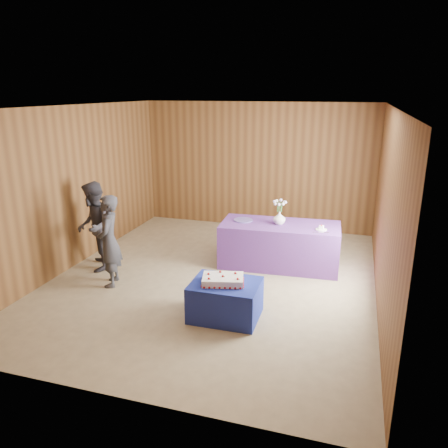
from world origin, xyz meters
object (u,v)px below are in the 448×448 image
at_px(cake_table, 225,300).
at_px(vase, 279,218).
at_px(serving_table, 279,245).
at_px(sheet_cake, 223,280).
at_px(guest_right, 94,227).
at_px(guest_left, 109,241).

relative_size(cake_table, vase, 4.15).
bearing_deg(serving_table, cake_table, -103.91).
bearing_deg(serving_table, sheet_cake, -104.59).
height_order(sheet_cake, guest_right, guest_right).
xyz_separation_m(cake_table, serving_table, (0.37, 2.01, 0.12)).
relative_size(sheet_cake, vase, 2.90).
distance_m(sheet_cake, guest_left, 2.04).
bearing_deg(guest_left, vase, 103.16).
relative_size(vase, guest_left, 0.15).
distance_m(sheet_cake, guest_right, 2.73).
bearing_deg(sheet_cake, vase, 65.37).
xyz_separation_m(cake_table, vase, (0.35, 2.00, 0.61)).
relative_size(guest_left, guest_right, 0.95).
xyz_separation_m(sheet_cake, guest_right, (-2.54, 0.97, 0.20)).
xyz_separation_m(serving_table, guest_right, (-2.94, -1.05, 0.38)).
distance_m(sheet_cake, vase, 2.08).
height_order(guest_left, guest_right, guest_right).
bearing_deg(guest_left, guest_right, -150.33).
bearing_deg(guest_left, cake_table, 56.84).
distance_m(cake_table, sheet_cake, 0.30).
xyz_separation_m(serving_table, sheet_cake, (-0.40, -2.02, 0.17)).
bearing_deg(serving_table, vase, -169.65).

